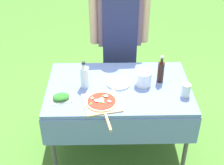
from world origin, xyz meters
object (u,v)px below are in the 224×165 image
at_px(pizza_on_peel, 102,103).
at_px(oil_bottle, 161,72).
at_px(herb_container, 61,97).
at_px(sauce_jar, 186,91).
at_px(person_cook, 119,29).
at_px(mixing_tub, 143,78).
at_px(prep_table, 119,93).
at_px(plate_stack, 119,83).
at_px(water_bottle, 84,75).

relative_size(pizza_on_peel, oil_bottle, 1.97).
xyz_separation_m(herb_container, sauce_jar, (1.09, 0.03, 0.03)).
height_order(herb_container, sauce_jar, sauce_jar).
bearing_deg(person_cook, herb_container, 57.58).
bearing_deg(person_cook, mixing_tub, 102.65).
relative_size(mixing_tub, sauce_jar, 1.22).
distance_m(pizza_on_peel, sauce_jar, 0.74).
distance_m(person_cook, oil_bottle, 0.77).
bearing_deg(mixing_tub, pizza_on_peel, -142.85).
distance_m(prep_table, plate_stack, 0.09).
height_order(pizza_on_peel, plate_stack, pizza_on_peel).
relative_size(prep_table, herb_container, 6.50).
bearing_deg(plate_stack, oil_bottle, 5.74).
bearing_deg(mixing_tub, plate_stack, 177.00).
bearing_deg(sauce_jar, water_bottle, 169.68).
xyz_separation_m(prep_table, water_bottle, (-0.31, -0.00, 0.20)).
relative_size(person_cook, herb_container, 8.29).
bearing_deg(water_bottle, person_cook, 65.13).
distance_m(prep_table, person_cook, 0.80).
distance_m(pizza_on_peel, water_bottle, 0.33).
bearing_deg(sauce_jar, herb_container, -178.33).
height_order(prep_table, person_cook, person_cook).
bearing_deg(sauce_jar, oil_bottle, 128.85).
xyz_separation_m(herb_container, mixing_tub, (0.73, 0.22, 0.04)).
relative_size(pizza_on_peel, herb_container, 2.60).
distance_m(prep_table, sauce_jar, 0.62).
bearing_deg(plate_stack, person_cook, 87.58).
height_order(prep_table, plate_stack, plate_stack).
height_order(person_cook, water_bottle, person_cook).
height_order(plate_stack, sauce_jar, sauce_jar).
relative_size(herb_container, mixing_tub, 1.41).
height_order(oil_bottle, plate_stack, oil_bottle).
relative_size(prep_table, pizza_on_peel, 2.50).
distance_m(oil_bottle, sauce_jar, 0.31).
bearing_deg(prep_table, mixing_tub, 5.13).
xyz_separation_m(person_cook, water_bottle, (-0.34, -0.74, -0.11)).
bearing_deg(pizza_on_peel, water_bottle, 108.82).
height_order(water_bottle, plate_stack, water_bottle).
relative_size(pizza_on_peel, mixing_tub, 3.65).
relative_size(oil_bottle, sauce_jar, 2.27).
xyz_separation_m(herb_container, plate_stack, (0.51, 0.23, -0.01)).
bearing_deg(person_cook, sauce_jar, 118.70).
xyz_separation_m(pizza_on_peel, mixing_tub, (0.38, 0.29, 0.05)).
bearing_deg(person_cook, water_bottle, 62.65).
xyz_separation_m(prep_table, oil_bottle, (0.39, 0.07, 0.19)).
relative_size(prep_table, mixing_tub, 9.15).
relative_size(herb_container, sauce_jar, 1.72).
bearing_deg(oil_bottle, plate_stack, -174.26).
xyz_separation_m(pizza_on_peel, herb_container, (-0.35, 0.07, 0.01)).
height_order(mixing_tub, plate_stack, mixing_tub).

